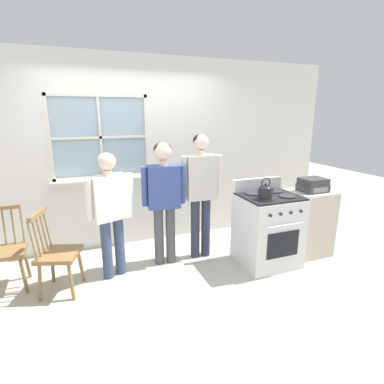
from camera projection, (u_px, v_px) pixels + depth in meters
ground_plane at (161, 288)px, 3.39m from camera, size 16.00×16.00×0.00m
wall_back at (135, 155)px, 4.33m from camera, size 6.40×0.16×2.70m
chair_by_window at (57, 255)px, 3.23m from camera, size 0.51×0.52×0.92m
chair_near_wall at (5, 252)px, 3.30m from camera, size 0.43×0.41×0.92m
person_elderly_left at (110, 205)px, 3.43m from camera, size 0.58×0.34×1.49m
person_teen_center at (164, 192)px, 3.72m from camera, size 0.56×0.25×1.58m
person_adult_right at (201, 185)px, 3.90m from camera, size 0.55×0.23×1.66m
stove at (267, 229)px, 3.84m from camera, size 0.72×0.68×1.08m
kettle at (265, 191)px, 3.53m from camera, size 0.21×0.17×0.25m
potted_plant at (109, 172)px, 4.16m from camera, size 0.12×0.12×0.33m
side_counter at (308, 222)px, 4.14m from camera, size 0.55×0.50×0.90m
stereo at (313, 185)px, 3.99m from camera, size 0.34×0.29×0.18m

